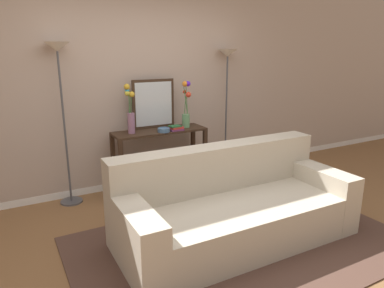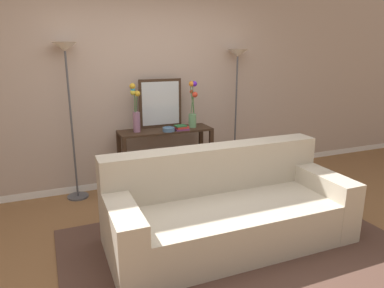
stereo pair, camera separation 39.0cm
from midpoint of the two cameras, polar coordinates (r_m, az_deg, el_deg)
name	(u,v)px [view 1 (the left image)]	position (r m, az deg, el deg)	size (l,w,h in m)	color
ground_plane	(209,249)	(3.47, -0.67, -16.68)	(16.00, 16.00, 0.02)	brown
back_wall	(132,76)	(4.76, -11.94, 10.73)	(12.00, 0.15, 2.97)	white
area_rug	(242,244)	(3.53, 4.87, -15.87)	(3.14, 1.96, 0.01)	#51382D
couch	(233,209)	(3.51, 3.48, -10.45)	(2.32, 1.00, 0.88)	#BCB29E
console_table	(160,149)	(4.65, -7.56, -0.80)	(1.21, 0.39, 0.81)	#382619
floor_lamp_left	(60,79)	(4.34, -23.00, 9.54)	(0.28, 0.28, 1.89)	#4C4C51
floor_lamp_right	(227,77)	(5.10, 3.46, 10.65)	(0.28, 0.28, 1.82)	#4C4C51
wall_mirror	(154,104)	(4.67, -8.60, 6.39)	(0.58, 0.02, 0.63)	#382619
vase_tall_flowers	(130,111)	(4.42, -12.44, 5.12)	(0.13, 0.10, 0.61)	gray
vase_short_flowers	(186,108)	(4.66, -3.35, 5.79)	(0.12, 0.13, 0.61)	#669E6B
fruit_bowl	(164,130)	(4.47, -7.07, 2.25)	(0.15, 0.15, 0.05)	#4C7093
book_stack	(176,128)	(4.54, -5.06, 2.55)	(0.18, 0.15, 0.06)	#6B3360
book_row_under_console	(134,190)	(4.69, -11.65, -7.28)	(0.25, 0.17, 0.13)	#236033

